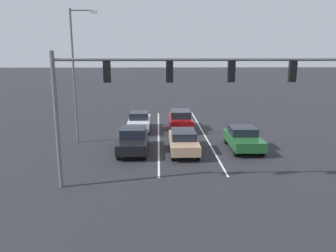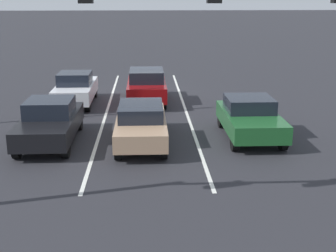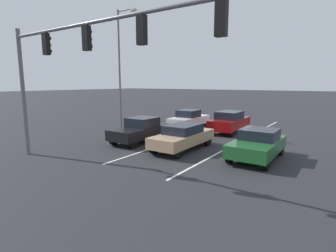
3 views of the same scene
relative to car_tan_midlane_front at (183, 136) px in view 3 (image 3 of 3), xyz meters
The scene contains 10 objects.
ground_plane 8.25m from the car_tan_midlane_front, 91.42° to the right, with size 240.00×240.00×0.00m, color #28282D.
lane_stripe_left_divider 5.30m from the car_tan_midlane_front, 112.61° to the right, with size 0.12×18.74×0.01m, color silver.
lane_stripe_center_divider 5.16m from the car_tan_midlane_front, 71.63° to the right, with size 0.12×18.74×0.01m, color silver.
car_tan_midlane_front is the anchor object (origin of this frame).
car_black_rightlane_front 3.27m from the car_tan_midlane_front, ahead, with size 1.84×4.45×1.57m.
car_darkgreen_leftlane_front 4.08m from the car_tan_midlane_front, behind, with size 1.94×4.12×1.49m.
car_maroon_midlane_second 6.52m from the car_tan_midlane_front, 92.01° to the right, with size 1.84×4.33×1.64m.
car_white_rightlane_second 7.01m from the car_tan_midlane_front, 62.84° to the right, with size 1.72×4.21×1.57m.
traffic_signal_gantry 7.14m from the car_tan_midlane_front, 72.86° to the left, with size 12.95×0.37×6.43m.
street_lamp_right_shoulder 8.97m from the car_tan_midlane_front, 19.98° to the right, with size 1.85×0.24×9.26m.
Camera 3 is at (-7.36, 20.73, 3.77)m, focal length 28.00 mm.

